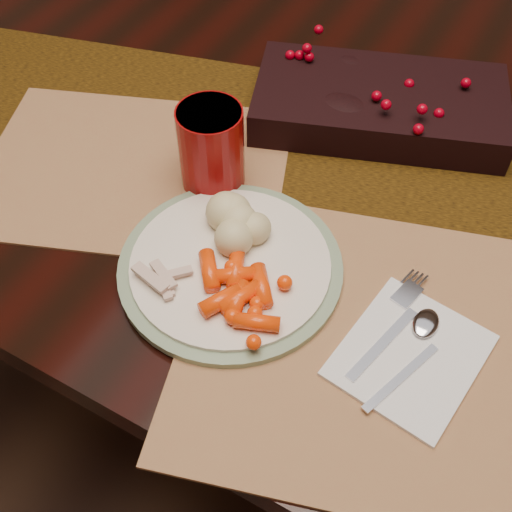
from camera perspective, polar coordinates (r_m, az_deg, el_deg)
The scene contains 14 objects.
floor at distance 1.52m, azimuth 5.73°, elevation -11.42°, with size 5.00×5.00×0.00m, color black.
dining_table at distance 1.20m, azimuth 7.13°, elevation -3.19°, with size 1.80×1.00×0.75m, color black.
table_runner at distance 0.89m, azimuth 11.68°, elevation 8.35°, with size 1.54×0.32×0.00m, color #442F10.
centerpiece at distance 0.93m, azimuth 10.97°, elevation 13.48°, with size 0.34×0.18×0.07m, color black, non-canonical shape.
placemat_main at distance 0.70m, azimuth 14.02°, elevation -8.38°, with size 0.49×0.36×0.00m, color #875D46.
placemat_second at distance 0.87m, azimuth -10.80°, elevation 7.60°, with size 0.40×0.29×0.00m, color brown.
dinner_plate at distance 0.74m, azimuth -2.29°, elevation -0.89°, with size 0.26×0.26×0.01m, color white.
baby_carrots at distance 0.69m, azimuth -2.16°, elevation -3.40°, with size 0.10×0.08×0.02m, color #FC3C05, non-canonical shape.
mashed_potatoes at distance 0.73m, azimuth -2.25°, elevation 2.84°, with size 0.09×0.08×0.05m, color beige, non-canonical shape.
turkey_shreds at distance 0.71m, azimuth -7.85°, elevation -2.05°, with size 0.07×0.06×0.02m, color gray, non-canonical shape.
napkin at distance 0.70m, azimuth 13.55°, elevation -8.59°, with size 0.13×0.15×0.01m, color white.
fork at distance 0.70m, azimuth 11.72°, elevation -6.51°, with size 0.02×0.14×0.00m, color white, non-canonical shape.
spoon at distance 0.69m, azimuth 13.43°, elevation -8.98°, with size 0.03×0.14×0.00m, color silver, non-canonical shape.
red_cup at distance 0.80m, azimuth -3.99°, elevation 9.55°, with size 0.08×0.08×0.11m, color maroon.
Camera 1 is at (0.20, -0.67, 1.34)m, focal length 45.00 mm.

